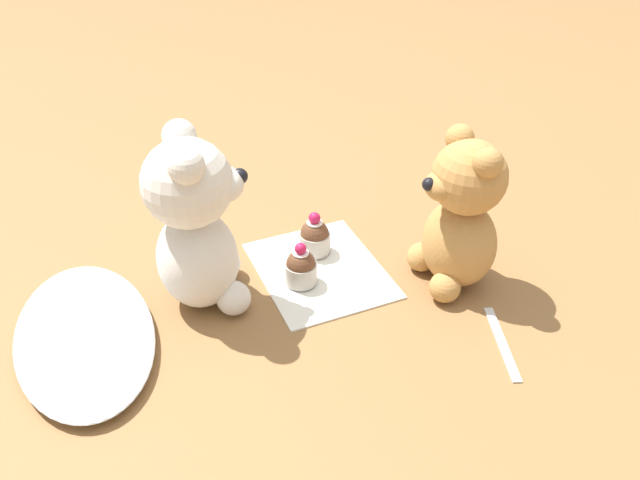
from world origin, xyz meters
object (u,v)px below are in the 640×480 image
cupcake_near_cream_bear (301,267)px  cupcake_near_tan_bear (315,237)px  teddy_bear_tan (461,217)px  teaspoon (502,342)px  teddy_bear_cream (196,225)px

cupcake_near_cream_bear → cupcake_near_tan_bear: cupcake_near_tan_bear is taller
teddy_bear_tan → teaspoon: (-0.14, 0.01, -0.11)m
teddy_bear_cream → teaspoon: teddy_bear_cream is taller
teddy_bear_cream → cupcake_near_cream_bear: (-0.03, -0.13, -0.09)m
cupcake_near_cream_bear → teaspoon: size_ratio=0.50×
teddy_bear_tan → cupcake_near_tan_bear: 0.22m
teddy_bear_cream → cupcake_near_tan_bear: (0.04, -0.18, -0.09)m
teddy_bear_cream → cupcake_near_tan_bear: size_ratio=3.69×
teddy_bear_tan → cupcake_near_cream_bear: (0.08, 0.21, -0.08)m
cupcake_near_cream_bear → cupcake_near_tan_bear: 0.08m
teddy_bear_cream → cupcake_near_cream_bear: teddy_bear_cream is taller
cupcake_near_tan_bear → cupcake_near_cream_bear: bearing=142.6°
teddy_bear_tan → cupcake_near_tan_bear: size_ratio=3.34×
teddy_bear_tan → cupcake_near_tan_bear: bearing=-125.5°
teddy_bear_cream → teaspoon: size_ratio=1.88×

